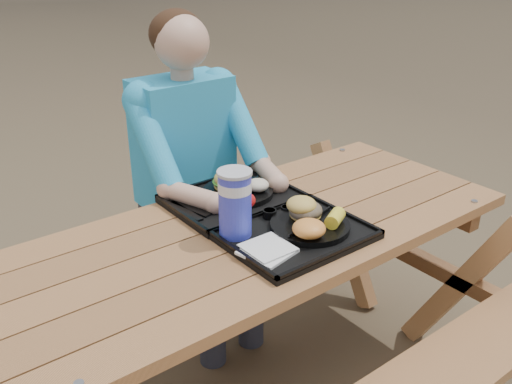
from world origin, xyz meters
TOP-DOWN VIEW (x-y plane):
  - picnic_table at (0.00, 0.00)m, footprint 1.80×1.49m
  - tray_near at (0.06, -0.14)m, footprint 0.45×0.35m
  - tray_far at (0.05, 0.20)m, footprint 0.45×0.35m
  - plate_near at (0.11, -0.14)m, footprint 0.26×0.26m
  - plate_far at (0.08, 0.21)m, footprint 0.26×0.26m
  - napkin_stack at (-0.10, -0.18)m, footprint 0.16×0.16m
  - soda_cup at (-0.10, -0.03)m, footprint 0.10×0.10m
  - condiment_bbq at (0.06, -0.00)m, footprint 0.05×0.05m
  - condiment_mustard at (0.12, -0.01)m, footprint 0.04×0.04m
  - sandwich at (0.13, -0.10)m, footprint 0.11×0.11m
  - mac_cheese at (0.05, -0.20)m, footprint 0.11×0.11m
  - corn_cob at (0.17, -0.20)m, footprint 0.11×0.11m
  - cutlery_far at (-0.12, 0.22)m, footprint 0.07×0.18m
  - burger at (0.07, 0.25)m, footprint 0.11×0.11m
  - baked_beans at (0.03, 0.16)m, footprint 0.09×0.09m
  - potato_salad at (0.13, 0.16)m, footprint 0.08×0.08m
  - diner at (0.08, 0.57)m, footprint 0.48×0.84m

SIDE VIEW (x-z plane):
  - picnic_table at x=0.00m, z-range 0.00..0.75m
  - diner at x=0.08m, z-range 0.00..1.28m
  - tray_near at x=0.06m, z-range 0.75..0.77m
  - tray_far at x=0.05m, z-range 0.75..0.77m
  - cutlery_far at x=-0.12m, z-range 0.77..0.78m
  - napkin_stack at x=-0.10m, z-range 0.77..0.79m
  - plate_near at x=0.11m, z-range 0.77..0.79m
  - plate_far at x=0.08m, z-range 0.77..0.79m
  - condiment_mustard at x=0.12m, z-range 0.77..0.80m
  - condiment_bbq at x=0.06m, z-range 0.77..0.80m
  - baked_beans at x=0.03m, z-range 0.79..0.83m
  - potato_salad at x=0.13m, z-range 0.79..0.83m
  - corn_cob at x=0.17m, z-range 0.79..0.84m
  - mac_cheese at x=0.05m, z-range 0.79..0.84m
  - burger at x=0.07m, z-range 0.79..0.89m
  - sandwich at x=0.13m, z-range 0.79..0.90m
  - soda_cup at x=-0.10m, z-range 0.77..0.98m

